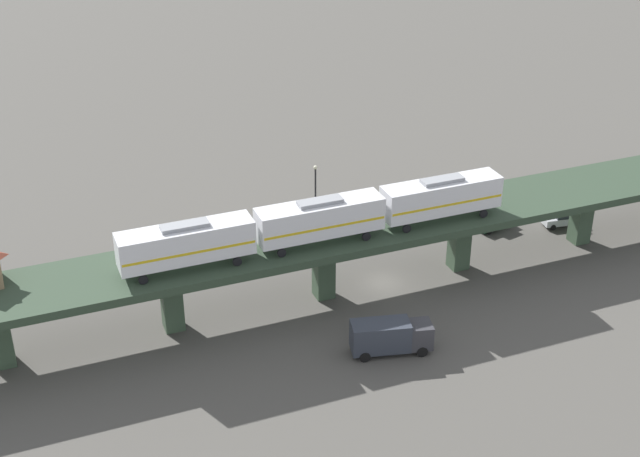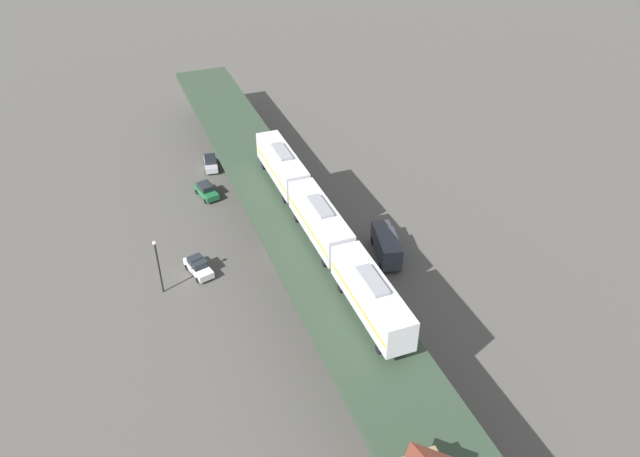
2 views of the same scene
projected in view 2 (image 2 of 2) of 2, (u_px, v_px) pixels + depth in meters
ground_plane at (287, 255)px, 74.78m from camera, size 400.00×400.00×0.00m
elevated_viaduct at (285, 213)px, 71.52m from camera, size 34.60×90.51×6.87m
subway_train at (320, 220)px, 64.10m from camera, size 13.42×36.43×4.45m
street_car_white at (198, 266)px, 71.44m from camera, size 3.82×4.70×1.89m
street_car_silver at (211, 163)px, 91.55m from camera, size 2.43×4.61×1.89m
street_car_green at (206, 191)px, 85.15m from camera, size 3.73×4.72×1.89m
delivery_truck at (386, 245)px, 73.47m from camera, size 2.74×7.32×3.20m
street_lamp at (158, 263)px, 66.92m from camera, size 0.44×0.44×6.94m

